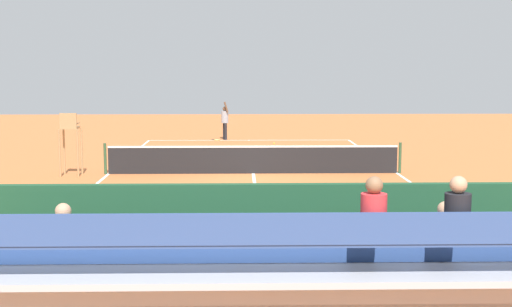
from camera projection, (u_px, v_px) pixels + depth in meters
ground_plane at (253, 174)px, 24.49m from camera, size 60.00×60.00×0.00m
court_line_markings at (253, 173)px, 24.52m from camera, size 10.10×22.20×0.01m
tennis_net at (253, 159)px, 24.43m from camera, size 10.30×0.10×1.07m
backdrop_wall at (272, 250)px, 10.48m from camera, size 18.00×0.16×2.00m
bleacher_stand at (290, 282)px, 9.08m from camera, size 9.06×2.40×2.48m
umpire_chair at (70, 137)px, 23.85m from camera, size 0.67×0.67×2.14m
courtside_bench at (383, 265)px, 11.30m from camera, size 1.80×0.40×0.93m
equipment_bag at (288, 291)px, 11.18m from camera, size 0.90×0.36×0.36m
tennis_player at (225, 120)px, 35.53m from camera, size 0.46×0.56×1.93m
tennis_racket at (217, 140)px, 35.40m from camera, size 0.50×0.53×0.03m
tennis_ball_near at (274, 143)px, 33.70m from camera, size 0.07×0.07×0.07m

